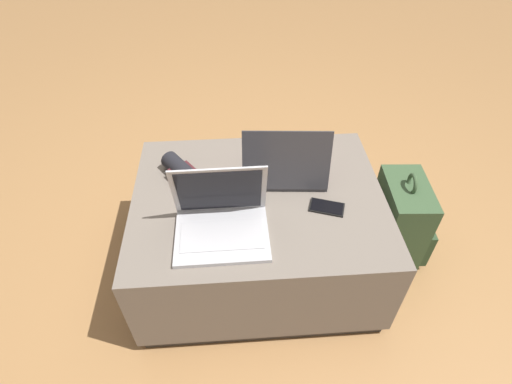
{
  "coord_description": "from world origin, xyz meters",
  "views": [
    {
      "loc": [
        -0.09,
        -1.14,
        1.56
      ],
      "look_at": [
        -0.01,
        -0.06,
        0.53
      ],
      "focal_mm": 28.0,
      "sensor_mm": 36.0,
      "label": 1
    }
  ],
  "objects_px": {
    "laptop_near": "(221,220)",
    "cell_phone": "(327,207)",
    "wrist_brace": "(182,171)",
    "laptop_far": "(285,167)",
    "backpack": "(401,222)"
  },
  "relations": [
    {
      "from": "laptop_near",
      "to": "cell_phone",
      "type": "bearing_deg",
      "value": 11.13
    },
    {
      "from": "wrist_brace",
      "to": "laptop_far",
      "type": "bearing_deg",
      "value": -2.97
    },
    {
      "from": "backpack",
      "to": "wrist_brace",
      "type": "relative_size",
      "value": 2.27
    },
    {
      "from": "laptop_near",
      "to": "laptop_far",
      "type": "xyz_separation_m",
      "value": [
        0.26,
        0.28,
        -0.0
      ]
    },
    {
      "from": "laptop_far",
      "to": "backpack",
      "type": "distance_m",
      "value": 0.62
    },
    {
      "from": "wrist_brace",
      "to": "backpack",
      "type": "bearing_deg",
      "value": -5.6
    },
    {
      "from": "wrist_brace",
      "to": "laptop_near",
      "type": "bearing_deg",
      "value": -61.91
    },
    {
      "from": "laptop_far",
      "to": "laptop_near",
      "type": "bearing_deg",
      "value": 51.09
    },
    {
      "from": "laptop_far",
      "to": "cell_phone",
      "type": "distance_m",
      "value": 0.25
    },
    {
      "from": "cell_phone",
      "to": "backpack",
      "type": "distance_m",
      "value": 0.49
    },
    {
      "from": "laptop_near",
      "to": "cell_phone",
      "type": "distance_m",
      "value": 0.42
    },
    {
      "from": "laptop_far",
      "to": "wrist_brace",
      "type": "distance_m",
      "value": 0.42
    },
    {
      "from": "cell_phone",
      "to": "wrist_brace",
      "type": "height_order",
      "value": "wrist_brace"
    },
    {
      "from": "laptop_near",
      "to": "backpack",
      "type": "distance_m",
      "value": 0.88
    },
    {
      "from": "laptop_far",
      "to": "backpack",
      "type": "xyz_separation_m",
      "value": [
        0.54,
        -0.07,
        -0.3
      ]
    }
  ]
}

